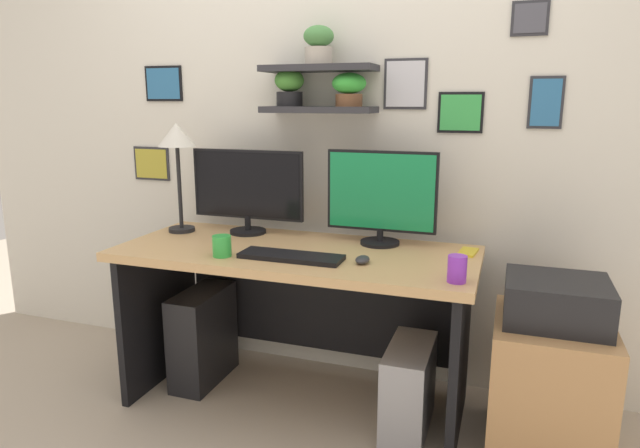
{
  "coord_description": "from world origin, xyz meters",
  "views": [
    {
      "loc": [
        0.88,
        -2.21,
        1.4
      ],
      "look_at": [
        0.1,
        0.05,
        0.86
      ],
      "focal_mm": 31.03,
      "sensor_mm": 36.0,
      "label": 1
    }
  ],
  "objects_px": {
    "monitor_left": "(247,189)",
    "computer_tower_left": "(203,336)",
    "computer_tower_right": "(409,388)",
    "coffee_mug": "(222,246)",
    "desk": "(300,290)",
    "monitor_right": "(381,196)",
    "keyboard": "(291,256)",
    "drawer_cabinet": "(548,387)",
    "pen_cup": "(457,269)",
    "desk_lamp": "(177,144)",
    "cell_phone": "(468,252)",
    "printer": "(556,301)",
    "computer_mouse": "(362,260)"
  },
  "relations": [
    {
      "from": "desk",
      "to": "monitor_left",
      "type": "bearing_deg",
      "value": 154.2
    },
    {
      "from": "desk_lamp",
      "to": "coffee_mug",
      "type": "bearing_deg",
      "value": -39.14
    },
    {
      "from": "pen_cup",
      "to": "computer_tower_left",
      "type": "relative_size",
      "value": 0.21
    },
    {
      "from": "cell_phone",
      "to": "printer",
      "type": "xyz_separation_m",
      "value": [
        0.35,
        -0.21,
        -0.11
      ]
    },
    {
      "from": "desk",
      "to": "monitor_right",
      "type": "bearing_deg",
      "value": 25.79
    },
    {
      "from": "pen_cup",
      "to": "desk",
      "type": "bearing_deg",
      "value": 158.54
    },
    {
      "from": "desk",
      "to": "computer_mouse",
      "type": "bearing_deg",
      "value": -26.07
    },
    {
      "from": "monitor_right",
      "to": "pen_cup",
      "type": "xyz_separation_m",
      "value": [
        0.39,
        -0.45,
        -0.17
      ]
    },
    {
      "from": "cell_phone",
      "to": "computer_tower_left",
      "type": "height_order",
      "value": "cell_phone"
    },
    {
      "from": "computer_tower_right",
      "to": "computer_tower_left",
      "type": "bearing_deg",
      "value": 175.07
    },
    {
      "from": "monitor_left",
      "to": "computer_tower_right",
      "type": "relative_size",
      "value": 1.46
    },
    {
      "from": "keyboard",
      "to": "drawer_cabinet",
      "type": "height_order",
      "value": "keyboard"
    },
    {
      "from": "pen_cup",
      "to": "computer_tower_right",
      "type": "relative_size",
      "value": 0.25
    },
    {
      "from": "drawer_cabinet",
      "to": "monitor_right",
      "type": "bearing_deg",
      "value": 162.54
    },
    {
      "from": "monitor_left",
      "to": "computer_tower_left",
      "type": "distance_m",
      "value": 0.78
    },
    {
      "from": "cell_phone",
      "to": "coffee_mug",
      "type": "height_order",
      "value": "coffee_mug"
    },
    {
      "from": "monitor_left",
      "to": "computer_tower_left",
      "type": "bearing_deg",
      "value": -137.21
    },
    {
      "from": "keyboard",
      "to": "cell_phone",
      "type": "distance_m",
      "value": 0.77
    },
    {
      "from": "pen_cup",
      "to": "computer_tower_left",
      "type": "xyz_separation_m",
      "value": [
        -1.25,
        0.28,
        -0.56
      ]
    },
    {
      "from": "desk",
      "to": "monitor_right",
      "type": "distance_m",
      "value": 0.57
    },
    {
      "from": "keyboard",
      "to": "desk_lamp",
      "type": "distance_m",
      "value": 0.88
    },
    {
      "from": "desk",
      "to": "pen_cup",
      "type": "height_order",
      "value": "pen_cup"
    },
    {
      "from": "coffee_mug",
      "to": "computer_tower_left",
      "type": "height_order",
      "value": "coffee_mug"
    },
    {
      "from": "desk",
      "to": "drawer_cabinet",
      "type": "height_order",
      "value": "desk"
    },
    {
      "from": "monitor_left",
      "to": "computer_mouse",
      "type": "xyz_separation_m",
      "value": [
        0.68,
        -0.33,
        -0.21
      ]
    },
    {
      "from": "cell_phone",
      "to": "coffee_mug",
      "type": "bearing_deg",
      "value": -151.44
    },
    {
      "from": "computer_mouse",
      "to": "drawer_cabinet",
      "type": "xyz_separation_m",
      "value": [
        0.75,
        0.09,
        -0.48
      ]
    },
    {
      "from": "printer",
      "to": "computer_tower_left",
      "type": "relative_size",
      "value": 0.8
    },
    {
      "from": "computer_mouse",
      "to": "desk_lamp",
      "type": "xyz_separation_m",
      "value": [
        -1.01,
        0.24,
        0.42
      ]
    },
    {
      "from": "desk",
      "to": "monitor_left",
      "type": "xyz_separation_m",
      "value": [
        -0.34,
        0.16,
        0.43
      ]
    },
    {
      "from": "computer_mouse",
      "to": "coffee_mug",
      "type": "distance_m",
      "value": 0.6
    },
    {
      "from": "computer_mouse",
      "to": "pen_cup",
      "type": "height_order",
      "value": "pen_cup"
    },
    {
      "from": "monitor_left",
      "to": "desk",
      "type": "bearing_deg",
      "value": -25.8
    },
    {
      "from": "computer_tower_right",
      "to": "desk",
      "type": "bearing_deg",
      "value": 169.39
    },
    {
      "from": "keyboard",
      "to": "desk_lamp",
      "type": "xyz_separation_m",
      "value": [
        -0.71,
        0.28,
        0.43
      ]
    },
    {
      "from": "desk",
      "to": "computer_mouse",
      "type": "relative_size",
      "value": 17.77
    },
    {
      "from": "printer",
      "to": "cell_phone",
      "type": "bearing_deg",
      "value": 149.8
    },
    {
      "from": "monitor_right",
      "to": "computer_tower_right",
      "type": "xyz_separation_m",
      "value": [
        0.2,
        -0.26,
        -0.78
      ]
    },
    {
      "from": "monitor_left",
      "to": "printer",
      "type": "height_order",
      "value": "monitor_left"
    },
    {
      "from": "desk",
      "to": "printer",
      "type": "bearing_deg",
      "value": -3.84
    },
    {
      "from": "keyboard",
      "to": "desk_lamp",
      "type": "relative_size",
      "value": 0.81
    },
    {
      "from": "cell_phone",
      "to": "pen_cup",
      "type": "bearing_deg",
      "value": -84.39
    },
    {
      "from": "monitor_left",
      "to": "coffee_mug",
      "type": "relative_size",
      "value": 6.47
    },
    {
      "from": "computer_mouse",
      "to": "coffee_mug",
      "type": "xyz_separation_m",
      "value": [
        -0.59,
        -0.1,
        0.03
      ]
    },
    {
      "from": "monitor_left",
      "to": "desk_lamp",
      "type": "height_order",
      "value": "desk_lamp"
    },
    {
      "from": "coffee_mug",
      "to": "computer_tower_left",
      "type": "bearing_deg",
      "value": 137.02
    },
    {
      "from": "desk_lamp",
      "to": "computer_tower_left",
      "type": "height_order",
      "value": "desk_lamp"
    },
    {
      "from": "computer_mouse",
      "to": "cell_phone",
      "type": "bearing_deg",
      "value": 37.06
    },
    {
      "from": "monitor_left",
      "to": "computer_mouse",
      "type": "distance_m",
      "value": 0.78
    },
    {
      "from": "drawer_cabinet",
      "to": "computer_tower_right",
      "type": "bearing_deg",
      "value": -177.11
    }
  ]
}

